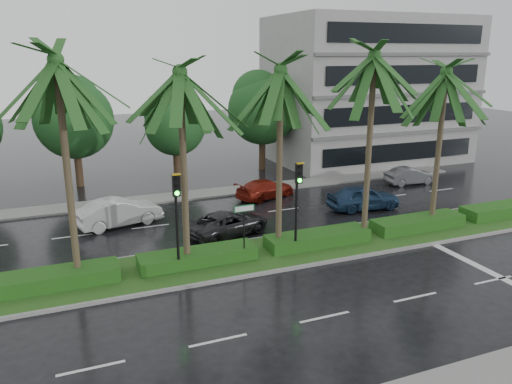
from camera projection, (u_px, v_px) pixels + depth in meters
name	position (u px, v px, depth m)	size (l,w,h in m)	color
ground	(269.00, 264.00, 22.30)	(120.00, 120.00, 0.00)	black
far_sidewalk	(197.00, 195.00, 33.00)	(40.00, 2.00, 0.12)	slate
median	(261.00, 254.00, 23.18)	(36.00, 4.00, 0.15)	gray
hedge	(261.00, 247.00, 23.08)	(35.20, 1.40, 0.60)	#224814
lane_markings	(333.00, 257.00, 23.02)	(34.00, 13.06, 0.01)	silver
palm_row	(233.00, 79.00, 20.58)	(26.30, 4.20, 10.07)	#473D29
signal_median_left	(177.00, 209.00, 20.31)	(0.34, 0.42, 4.36)	black
signal_median_right	(298.00, 195.00, 22.30)	(0.34, 0.42, 4.36)	black
street_sign	(244.00, 219.00, 21.80)	(0.95, 0.09, 2.60)	black
bg_trees	(178.00, 112.00, 36.79)	(33.28, 5.45, 7.87)	#3E2A1C
building	(367.00, 90.00, 42.89)	(16.00, 10.00, 12.00)	gray
car_white	(119.00, 212.00, 27.10)	(4.59, 1.60, 1.51)	#B8B8B8
car_darkgrey	(228.00, 223.00, 25.72)	(4.57, 2.11, 1.27)	#242427
car_red	(265.00, 189.00, 32.32)	(4.22, 1.71, 1.22)	maroon
car_blue	(363.00, 197.00, 29.95)	(4.37, 1.76, 1.49)	navy
car_grey	(410.00, 176.00, 35.69)	(3.72, 1.30, 1.22)	#4F5154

